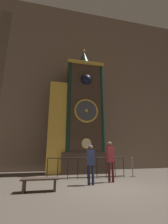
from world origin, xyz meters
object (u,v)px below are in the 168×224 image
Objects in this scene: clock_tower at (79,116)px; visitor_bench at (40,182)px; visitor_near at (91,160)px; stanchion_post at (133,170)px; visitor_far at (110,157)px.

clock_tower reaches higher than visitor_bench.
visitor_near is at bearing 17.19° from visitor_bench.
clock_tower is at bearing 141.82° from stanchion_post.
stanchion_post is at bearing 41.34° from visitor_near.
visitor_far is at bearing 31.05° from visitor_near.
visitor_near is 3.26m from stanchion_post.
visitor_near is 1.61× the size of stanchion_post.
visitor_far is 1.40× the size of visitor_bench.
visitor_far reaches higher than visitor_near.
stanchion_post is at bearing 24.10° from visitor_bench.
visitor_far is 3.31m from visitor_bench.
visitor_far is 2.26m from stanchion_post.
stanchion_post is (1.76, 1.19, -0.77)m from visitor_far.
visitor_bench is at bearing -116.55° from clock_tower.
visitor_bench is (-2.03, -0.63, -0.67)m from visitor_near.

